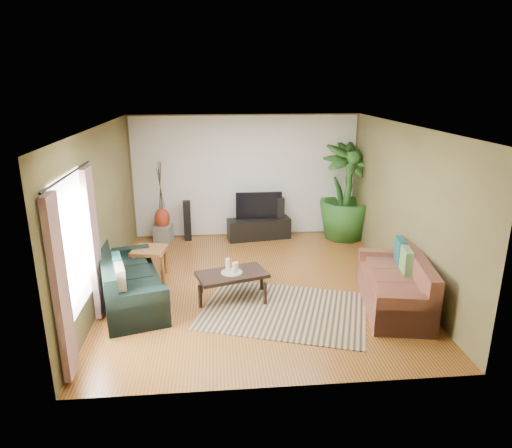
{
  "coord_description": "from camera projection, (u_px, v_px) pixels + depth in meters",
  "views": [
    {
      "loc": [
        -0.68,
        -7.16,
        3.38
      ],
      "look_at": [
        0.0,
        0.2,
        1.05
      ],
      "focal_mm": 32.0,
      "sensor_mm": 36.0,
      "label": 1
    }
  ],
  "objects": [
    {
      "name": "wall_front",
      "position": [
        281.0,
        280.0,
        4.86
      ],
      "size": [
        5.0,
        0.0,
        5.0
      ],
      "primitive_type": "plane",
      "rotation": [
        -1.57,
        0.0,
        0.0
      ],
      "color": "brown",
      "rests_on": "ground"
    },
    {
      "name": "floor",
      "position": [
        257.0,
        285.0,
        7.88
      ],
      "size": [
        5.5,
        5.5,
        0.0
      ],
      "primitive_type": "plane",
      "color": "#9D5E28",
      "rests_on": "ground"
    },
    {
      "name": "candle_mid",
      "position": [
        234.0,
        268.0,
        7.21
      ],
      "size": [
        0.07,
        0.07,
        0.17
      ],
      "primitive_type": "cylinder",
      "color": "beige",
      "rests_on": "candle_tray"
    },
    {
      "name": "curtain_rod",
      "position": [
        68.0,
        175.0,
        5.45
      ],
      "size": [
        0.03,
        1.9,
        0.03
      ],
      "primitive_type": "cylinder",
      "rotation": [
        1.57,
        0.0,
        0.0
      ],
      "color": "black",
      "rests_on": "ground"
    },
    {
      "name": "area_rug",
      "position": [
        284.0,
        310.0,
        7.01
      ],
      "size": [
        2.9,
        2.45,
        0.01
      ],
      "primitive_type": "cube",
      "rotation": [
        0.0,
        0.0,
        -0.32
      ],
      "color": "tan",
      "rests_on": "floor"
    },
    {
      "name": "coffee_table",
      "position": [
        232.0,
        286.0,
        7.34
      ],
      "size": [
        1.23,
        0.9,
        0.45
      ],
      "primitive_type": "cube",
      "rotation": [
        0.0,
        0.0,
        0.3
      ],
      "color": "black",
      "rests_on": "floor"
    },
    {
      "name": "backwall_panel",
      "position": [
        245.0,
        177.0,
        10.08
      ],
      "size": [
        4.9,
        0.0,
        4.9
      ],
      "primitive_type": "plane",
      "rotation": [
        1.57,
        0.0,
        0.0
      ],
      "color": "white",
      "rests_on": "ground"
    },
    {
      "name": "window_pane",
      "position": [
        73.0,
        246.0,
        5.72
      ],
      "size": [
        0.0,
        1.8,
        1.8
      ],
      "primitive_type": "plane",
      "rotation": [
        1.57,
        0.0,
        1.57
      ],
      "color": "white",
      "rests_on": "ground"
    },
    {
      "name": "candle_tray",
      "position": [
        232.0,
        272.0,
        7.27
      ],
      "size": [
        0.34,
        0.34,
        0.01
      ],
      "primitive_type": "cylinder",
      "color": "gray",
      "rests_on": "coffee_table"
    },
    {
      "name": "candle_short",
      "position": [
        236.0,
        266.0,
        7.31
      ],
      "size": [
        0.07,
        0.07,
        0.14
      ],
      "primitive_type": "cylinder",
      "color": "white",
      "rests_on": "candle_tray"
    },
    {
      "name": "sofa_right",
      "position": [
        394.0,
        281.0,
        7.04
      ],
      "size": [
        1.19,
        2.04,
        0.85
      ],
      "primitive_type": "cube",
      "rotation": [
        0.0,
        0.0,
        -1.75
      ],
      "color": "brown",
      "rests_on": "floor"
    },
    {
      "name": "speaker_right",
      "position": [
        280.0,
        218.0,
        10.18
      ],
      "size": [
        0.18,
        0.2,
        0.92
      ],
      "primitive_type": "cube",
      "rotation": [
        0.0,
        0.0,
        0.09
      ],
      "color": "black",
      "rests_on": "floor"
    },
    {
      "name": "curtain_near",
      "position": [
        61.0,
        290.0,
        5.09
      ],
      "size": [
        0.08,
        0.35,
        2.2
      ],
      "primitive_type": "cube",
      "color": "gray",
      "rests_on": "ground"
    },
    {
      "name": "wall_left",
      "position": [
        101.0,
        214.0,
        7.25
      ],
      "size": [
        0.0,
        5.5,
        5.5
      ],
      "primitive_type": "plane",
      "rotation": [
        1.57,
        0.0,
        1.57
      ],
      "color": "brown",
      "rests_on": "ground"
    },
    {
      "name": "plant_pot",
      "position": [
        344.0,
        231.0,
        10.24
      ],
      "size": [
        0.39,
        0.39,
        0.3
      ],
      "primitive_type": "cylinder",
      "color": "black",
      "rests_on": "floor"
    },
    {
      "name": "curtain_far",
      "position": [
        94.0,
        244.0,
        6.51
      ],
      "size": [
        0.08,
        0.35,
        2.2
      ],
      "primitive_type": "cube",
      "color": "gray",
      "rests_on": "ground"
    },
    {
      "name": "vase",
      "position": [
        162.0,
        218.0,
        9.91
      ],
      "size": [
        0.33,
        0.33,
        0.46
      ],
      "primitive_type": "ellipsoid",
      "color": "#9B311C",
      "rests_on": "pedestal"
    },
    {
      "name": "pedestal",
      "position": [
        163.0,
        233.0,
        10.01
      ],
      "size": [
        0.43,
        0.43,
        0.36
      ],
      "primitive_type": "cube",
      "rotation": [
        0.0,
        0.0,
        -0.23
      ],
      "color": "gray",
      "rests_on": "floor"
    },
    {
      "name": "ceiling",
      "position": [
        257.0,
        127.0,
        7.07
      ],
      "size": [
        5.5,
        5.5,
        0.0
      ],
      "primitive_type": "plane",
      "rotation": [
        3.14,
        0.0,
        0.0
      ],
      "color": "white",
      "rests_on": "ground"
    },
    {
      "name": "television",
      "position": [
        259.0,
        205.0,
        10.01
      ],
      "size": [
        1.01,
        0.06,
        0.6
      ],
      "primitive_type": "cube",
      "color": "black",
      "rests_on": "tv_stand"
    },
    {
      "name": "wall_back",
      "position": [
        245.0,
        177.0,
        10.08
      ],
      "size": [
        5.0,
        0.0,
        5.0
      ],
      "primitive_type": "plane",
      "rotation": [
        1.57,
        0.0,
        0.0
      ],
      "color": "brown",
      "rests_on": "ground"
    },
    {
      "name": "side_table",
      "position": [
        151.0,
        264.0,
        8.03
      ],
      "size": [
        0.64,
        0.64,
        0.59
      ],
      "primitive_type": "cube",
      "rotation": [
        0.0,
        0.0,
        -0.18
      ],
      "color": "brown",
      "rests_on": "floor"
    },
    {
      "name": "candle_tall",
      "position": [
        228.0,
        265.0,
        7.26
      ],
      "size": [
        0.07,
        0.07,
        0.22
      ],
      "primitive_type": "cylinder",
      "color": "white",
      "rests_on": "candle_tray"
    },
    {
      "name": "potted_plant",
      "position": [
        346.0,
        192.0,
        9.97
      ],
      "size": [
        1.39,
        1.39,
        2.11
      ],
      "primitive_type": "imported",
      "rotation": [
        0.0,
        0.0,
        0.2
      ],
      "color": "#21501A",
      "rests_on": "floor"
    },
    {
      "name": "speaker_left",
      "position": [
        187.0,
        221.0,
        10.0
      ],
      "size": [
        0.17,
        0.19,
        0.89
      ],
      "primitive_type": "cube",
      "rotation": [
        0.0,
        0.0,
        0.07
      ],
      "color": "black",
      "rests_on": "floor"
    },
    {
      "name": "wall_right",
      "position": [
        404.0,
        207.0,
        7.69
      ],
      "size": [
        0.0,
        5.5,
        5.5
      ],
      "primitive_type": "plane",
      "rotation": [
        1.57,
        0.0,
        -1.57
      ],
      "color": "brown",
      "rests_on": "ground"
    },
    {
      "name": "tv_stand",
      "position": [
        259.0,
        229.0,
        10.15
      ],
      "size": [
        1.43,
        0.61,
        0.46
      ],
      "primitive_type": "cube",
      "rotation": [
        0.0,
        0.0,
        0.15
      ],
      "color": "black",
      "rests_on": "floor"
    },
    {
      "name": "sofa_left",
      "position": [
        131.0,
        278.0,
        7.15
      ],
      "size": [
        1.38,
        2.17,
        0.85
      ],
      "primitive_type": "cube",
      "rotation": [
        0.0,
        0.0,
        1.85
      ],
      "color": "black",
      "rests_on": "floor"
    }
  ]
}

